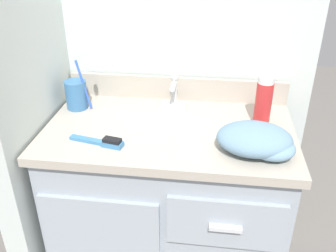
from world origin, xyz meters
The scene contains 9 objects.
wall_back centered at (0.00, 0.30, 1.10)m, with size 1.03×0.08×2.20m, color silver.
wall_left centered at (-0.47, 0.00, 1.10)m, with size 0.08×0.58×2.20m, color silver.
vanity centered at (0.00, 0.00, 0.40)m, with size 0.85×0.51×0.78m.
backsplash centered at (0.00, 0.24, 0.82)m, with size 0.85×0.02×0.09m.
sink_faucet centered at (0.00, 0.15, 0.82)m, with size 0.09×0.09×0.14m.
toothbrush_cup centered at (-0.36, 0.11, 0.83)m, with size 0.10×0.08×0.20m.
shaving_cream_can centered at (0.31, 0.07, 0.86)m, with size 0.06×0.06×0.17m.
hairbrush centered at (-0.19, -0.14, 0.79)m, with size 0.18×0.06×0.03m.
hand_towel centered at (0.29, -0.12, 0.81)m, with size 0.24×0.19×0.08m.
Camera 1 is at (0.14, -1.11, 1.39)m, focal length 40.00 mm.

